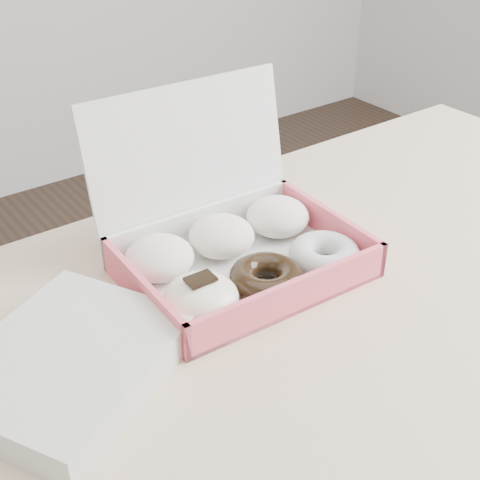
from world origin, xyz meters
TOP-DOWN VIEW (x-y plane):
  - table at (0.00, 0.00)m, footprint 1.20×0.80m
  - donut_box at (-0.13, 0.16)m, footprint 0.32×0.28m
  - newspapers at (-0.40, 0.09)m, footprint 0.30×0.28m

SIDE VIEW (x-z plane):
  - table at x=0.00m, z-range 0.30..1.05m
  - newspapers at x=-0.40m, z-range 0.75..0.79m
  - donut_box at x=-0.13m, z-range 0.67..0.90m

